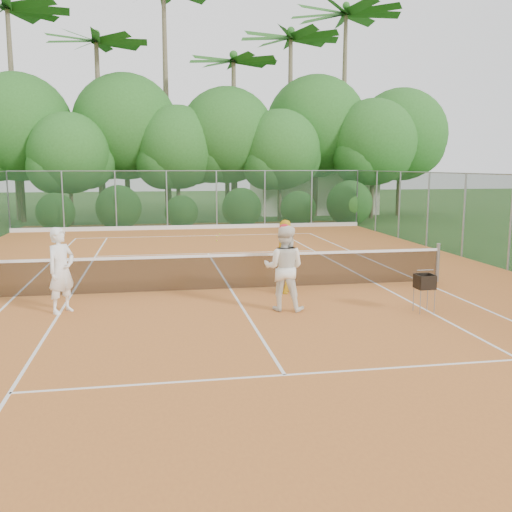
{
  "coord_description": "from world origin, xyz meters",
  "views": [
    {
      "loc": [
        -1.97,
        -14.78,
        3.3
      ],
      "look_at": [
        0.47,
        -1.2,
        1.1
      ],
      "focal_mm": 40.0,
      "sensor_mm": 36.0,
      "label": 1
    }
  ],
  "objects_px": {
    "player_white": "(61,270)",
    "player_yellow": "(285,256)",
    "ball_hopper": "(425,282)",
    "player_center_grp": "(284,268)"
  },
  "relations": [
    {
      "from": "player_white",
      "to": "player_center_grp",
      "type": "height_order",
      "value": "player_center_grp"
    },
    {
      "from": "player_yellow",
      "to": "player_white",
      "type": "bearing_deg",
      "value": -51.93
    },
    {
      "from": "player_yellow",
      "to": "ball_hopper",
      "type": "bearing_deg",
      "value": 72.43
    },
    {
      "from": "player_yellow",
      "to": "ball_hopper",
      "type": "relative_size",
      "value": 2.2
    },
    {
      "from": "player_white",
      "to": "player_yellow",
      "type": "height_order",
      "value": "player_white"
    },
    {
      "from": "player_white",
      "to": "player_yellow",
      "type": "bearing_deg",
      "value": -38.14
    },
    {
      "from": "player_yellow",
      "to": "ball_hopper",
      "type": "xyz_separation_m",
      "value": [
        2.61,
        -2.54,
        -0.27
      ]
    },
    {
      "from": "player_white",
      "to": "player_center_grp",
      "type": "bearing_deg",
      "value": -57.2
    },
    {
      "from": "player_center_grp",
      "to": "player_yellow",
      "type": "xyz_separation_m",
      "value": [
        0.44,
        1.75,
        -0.02
      ]
    },
    {
      "from": "player_white",
      "to": "ball_hopper",
      "type": "relative_size",
      "value": 2.22
    }
  ]
}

